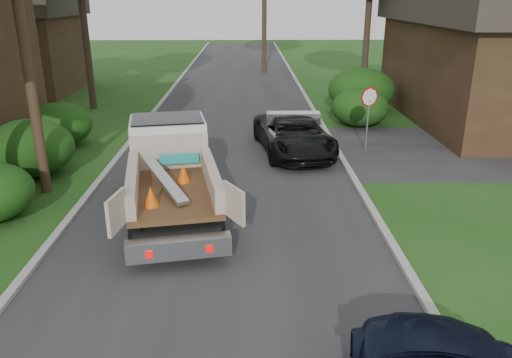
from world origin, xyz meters
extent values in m
plane|color=#194814|center=(0.00, 0.00, 0.00)|extent=(120.00, 120.00, 0.00)
cube|color=#28282B|center=(0.00, 10.00, 0.00)|extent=(8.00, 90.00, 0.02)
cube|color=#9E9E99|center=(-4.10, 10.00, 0.06)|extent=(0.20, 90.00, 0.12)
cube|color=#9E9E99|center=(4.10, 10.00, 0.06)|extent=(0.20, 90.00, 0.12)
cylinder|color=slate|center=(5.20, 9.00, 1.00)|extent=(0.06, 0.06, 2.00)
cylinder|color=#B20A0A|center=(5.20, 9.00, 2.10)|extent=(0.71, 0.32, 0.76)
cylinder|color=#382619|center=(-5.50, 5.00, 5.00)|extent=(0.30, 0.30, 10.00)
cube|color=#362416|center=(-13.50, 22.00, 2.25)|extent=(7.00, 7.00, 4.50)
cube|color=#332B26|center=(-13.50, 22.00, 5.20)|extent=(7.56, 7.56, 1.40)
cube|color=#362416|center=(13.00, 14.00, 2.25)|extent=(9.00, 12.00, 4.50)
ellipsoid|color=#0E3A0D|center=(-6.50, 6.50, 0.94)|extent=(2.86, 2.86, 1.87)
ellipsoid|color=#0E3A0D|center=(-6.80, 10.00, 0.85)|extent=(2.60, 2.60, 1.70)
ellipsoid|color=#0E3A0D|center=(5.80, 13.00, 0.85)|extent=(2.60, 2.60, 1.70)
ellipsoid|color=#0E3A0D|center=(6.50, 16.00, 1.10)|extent=(3.38, 3.38, 2.21)
cylinder|color=#2D2119|center=(-7.50, 17.00, 4.50)|extent=(0.36, 0.36, 9.00)
cylinder|color=#2D2119|center=(7.50, 20.00, 4.25)|extent=(0.36, 0.36, 8.50)
cylinder|color=black|center=(-2.56, 4.59, 0.44)|extent=(0.45, 0.92, 0.88)
cylinder|color=black|center=(-0.73, 4.92, 0.44)|extent=(0.45, 0.92, 0.88)
cylinder|color=black|center=(-1.90, 0.92, 0.44)|extent=(0.45, 0.92, 0.88)
cylinder|color=black|center=(-0.07, 1.25, 0.44)|extent=(0.45, 0.92, 0.88)
cube|color=black|center=(-1.33, 3.02, 0.61)|extent=(2.94, 5.95, 0.24)
cube|color=silver|center=(-1.70, 5.04, 1.47)|extent=(2.44, 2.12, 1.52)
cube|color=black|center=(-1.70, 5.04, 2.01)|extent=(2.27, 1.95, 0.54)
cube|color=#472D19|center=(-1.21, 2.34, 0.98)|extent=(2.75, 3.86, 0.12)
cube|color=beige|center=(-1.52, 4.08, 1.52)|extent=(2.14, 0.48, 0.98)
cube|color=beige|center=(-2.18, 2.17, 1.32)|extent=(0.83, 3.33, 0.59)
cube|color=beige|center=(-0.24, 2.52, 1.32)|extent=(0.83, 3.33, 0.59)
cube|color=silver|center=(-0.84, 0.26, 0.54)|extent=(2.28, 0.74, 0.44)
cube|color=#B20505|center=(-1.43, -0.02, 0.54)|extent=(0.16, 0.07, 0.16)
cube|color=#B20505|center=(-0.18, 0.20, 0.54)|extent=(0.16, 0.07, 0.16)
cube|color=beige|center=(-2.07, 0.19, 1.42)|extent=(0.23, 0.88, 0.79)
cube|color=beige|center=(0.35, 0.63, 1.42)|extent=(0.51, 0.80, 0.79)
cube|color=silver|center=(-1.42, 2.40, 1.31)|extent=(1.46, 2.38, 0.45)
cone|color=#F2590A|center=(-1.58, 1.38, 1.29)|extent=(0.41, 0.41, 0.49)
cone|color=#F2590A|center=(-1.03, 2.97, 1.29)|extent=(0.41, 0.41, 0.49)
cube|color=#148C84|center=(-1.24, 3.88, 1.38)|extent=(1.08, 0.29, 0.28)
imported|color=black|center=(2.40, 8.89, 0.72)|extent=(3.11, 5.47, 1.44)
camera|label=1|loc=(0.65, -9.32, 5.65)|focal=35.00mm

